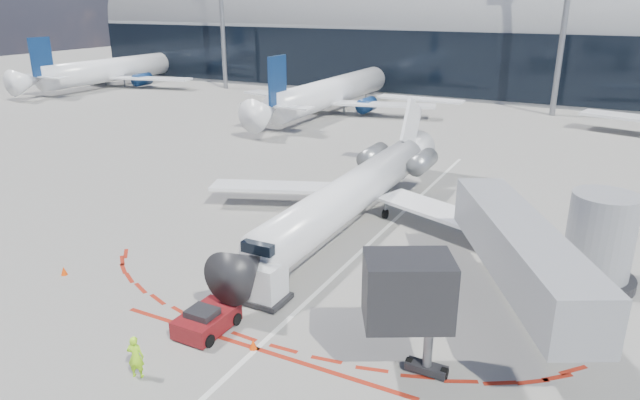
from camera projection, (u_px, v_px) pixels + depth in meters
The scene contains 15 objects.
ground at pixel (365, 248), 33.28m from camera, with size 260.00×260.00×0.00m, color slate.
apron_centerline at pixel (378, 236), 34.96m from camera, with size 0.25×40.00×0.01m, color silver.
apron_stop_bar at pixel (257, 349), 23.64m from camera, with size 14.00×0.25×0.01m, color maroon.
terminal_building at pixel (537, 36), 84.92m from camera, with size 150.00×24.15×24.00m.
jet_bridge at pixel (542, 252), 25.52m from camera, with size 10.03×15.20×4.90m.
light_mast_west at pixel (222, 8), 88.81m from camera, with size 0.70×0.70×25.00m, color gray.
light_mast_centre at pixel (566, 10), 67.21m from camera, with size 0.70×0.70×25.00m, color gray.
regional_jet at pixel (359, 188), 36.58m from camera, with size 21.89×27.00×6.76m.
pushback_tug at pixel (207, 320), 24.78m from camera, with size 1.94×4.49×1.17m.
ramp_worker at pixel (136, 357), 21.62m from camera, with size 0.64×0.42×1.76m, color #A7FF1A.
uld_container at pixel (265, 283), 27.01m from camera, with size 2.16×1.84×2.02m.
safety_cone_left at pixel (64, 271), 29.92m from camera, with size 0.34×0.34×0.47m, color #F24105.
safety_cone_right at pixel (253, 344), 23.55m from camera, with size 0.33×0.33×0.46m, color #F24105.
bg_airliner_0 at pixel (116, 53), 94.35m from camera, with size 33.32×35.28×10.78m, color white, non-canonical shape.
bg_airliner_1 at pixel (333, 72), 71.90m from camera, with size 31.48×33.33×10.18m, color white, non-canonical shape.
Camera 1 is at (11.62, -28.29, 13.69)m, focal length 32.00 mm.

